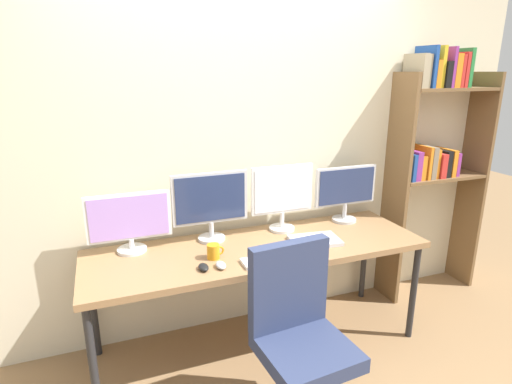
{
  "coord_description": "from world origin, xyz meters",
  "views": [
    {
      "loc": [
        -0.88,
        -1.68,
        1.82
      ],
      "look_at": [
        0.0,
        0.65,
        1.09
      ],
      "focal_mm": 28.87,
      "sensor_mm": 36.0,
      "label": 1
    }
  ],
  "objects_px": {
    "monitor_center_left": "(210,202)",
    "monitor_center_right": "(282,194)",
    "office_chair": "(300,356)",
    "mouse_left_side": "(203,267)",
    "desk": "(259,253)",
    "bookshelf": "(435,145)",
    "keyboard_main": "(273,259)",
    "mouse_right_side": "(221,265)",
    "monitor_far_right": "(346,190)",
    "laptop_closed": "(315,240)",
    "coffee_mug": "(214,251)",
    "monitor_far_left": "(129,221)"
  },
  "relations": [
    {
      "from": "monitor_center_left",
      "to": "monitor_far_right",
      "type": "height_order",
      "value": "monitor_center_left"
    },
    {
      "from": "keyboard_main",
      "to": "mouse_right_side",
      "type": "height_order",
      "value": "mouse_right_side"
    },
    {
      "from": "monitor_center_right",
      "to": "keyboard_main",
      "type": "bearing_deg",
      "value": -120.11
    },
    {
      "from": "bookshelf",
      "to": "keyboard_main",
      "type": "relative_size",
      "value": 5.38
    },
    {
      "from": "bookshelf",
      "to": "mouse_left_side",
      "type": "xyz_separation_m",
      "value": [
        -1.99,
        -0.43,
        -0.5
      ]
    },
    {
      "from": "office_chair",
      "to": "laptop_closed",
      "type": "height_order",
      "value": "office_chair"
    },
    {
      "from": "mouse_left_side",
      "to": "laptop_closed",
      "type": "bearing_deg",
      "value": 9.17
    },
    {
      "from": "monitor_far_right",
      "to": "keyboard_main",
      "type": "height_order",
      "value": "monitor_far_right"
    },
    {
      "from": "desk",
      "to": "mouse_left_side",
      "type": "height_order",
      "value": "mouse_left_side"
    },
    {
      "from": "monitor_center_left",
      "to": "monitor_center_right",
      "type": "bearing_deg",
      "value": -0.0
    },
    {
      "from": "office_chair",
      "to": "monitor_far_right",
      "type": "height_order",
      "value": "monitor_far_right"
    },
    {
      "from": "monitor_far_left",
      "to": "coffee_mug",
      "type": "height_order",
      "value": "monitor_far_left"
    },
    {
      "from": "desk",
      "to": "bookshelf",
      "type": "bearing_deg",
      "value": 8.3
    },
    {
      "from": "office_chair",
      "to": "monitor_far_left",
      "type": "height_order",
      "value": "monitor_far_left"
    },
    {
      "from": "bookshelf",
      "to": "monitor_far_right",
      "type": "height_order",
      "value": "bookshelf"
    },
    {
      "from": "bookshelf",
      "to": "coffee_mug",
      "type": "bearing_deg",
      "value": -170.97
    },
    {
      "from": "monitor_center_left",
      "to": "laptop_closed",
      "type": "xyz_separation_m",
      "value": [
        0.63,
        -0.28,
        -0.25
      ]
    },
    {
      "from": "keyboard_main",
      "to": "mouse_left_side",
      "type": "xyz_separation_m",
      "value": [
        -0.41,
        0.04,
        0.01
      ]
    },
    {
      "from": "monitor_far_left",
      "to": "monitor_center_left",
      "type": "height_order",
      "value": "monitor_center_left"
    },
    {
      "from": "bookshelf",
      "to": "monitor_center_right",
      "type": "distance_m",
      "value": 1.35
    },
    {
      "from": "office_chair",
      "to": "coffee_mug",
      "type": "bearing_deg",
      "value": 115.78
    },
    {
      "from": "coffee_mug",
      "to": "monitor_far_left",
      "type": "bearing_deg",
      "value": 147.89
    },
    {
      "from": "mouse_left_side",
      "to": "office_chair",
      "type": "bearing_deg",
      "value": -51.12
    },
    {
      "from": "keyboard_main",
      "to": "monitor_center_left",
      "type": "bearing_deg",
      "value": 120.11
    },
    {
      "from": "desk",
      "to": "monitor_center_right",
      "type": "relative_size",
      "value": 4.69
    },
    {
      "from": "bookshelf",
      "to": "monitor_far_left",
      "type": "relative_size",
      "value": 3.94
    },
    {
      "from": "office_chair",
      "to": "mouse_left_side",
      "type": "height_order",
      "value": "office_chair"
    },
    {
      "from": "mouse_left_side",
      "to": "laptop_closed",
      "type": "relative_size",
      "value": 0.3
    },
    {
      "from": "desk",
      "to": "laptop_closed",
      "type": "bearing_deg",
      "value": -10.56
    },
    {
      "from": "bookshelf",
      "to": "mouse_right_side",
      "type": "height_order",
      "value": "bookshelf"
    },
    {
      "from": "desk",
      "to": "mouse_right_side",
      "type": "bearing_deg",
      "value": -146.62
    },
    {
      "from": "keyboard_main",
      "to": "office_chair",
      "type": "bearing_deg",
      "value": -93.75
    },
    {
      "from": "monitor_center_left",
      "to": "monitor_far_right",
      "type": "distance_m",
      "value": 1.03
    },
    {
      "from": "bookshelf",
      "to": "coffee_mug",
      "type": "relative_size",
      "value": 18.88
    },
    {
      "from": "desk",
      "to": "keyboard_main",
      "type": "distance_m",
      "value": 0.24
    },
    {
      "from": "desk",
      "to": "coffee_mug",
      "type": "xyz_separation_m",
      "value": [
        -0.32,
        -0.07,
        0.1
      ]
    },
    {
      "from": "keyboard_main",
      "to": "desk",
      "type": "bearing_deg",
      "value": 90.0
    },
    {
      "from": "coffee_mug",
      "to": "mouse_right_side",
      "type": "bearing_deg",
      "value": -87.89
    },
    {
      "from": "monitor_center_left",
      "to": "monitor_center_right",
      "type": "height_order",
      "value": "monitor_center_right"
    },
    {
      "from": "bookshelf",
      "to": "office_chair",
      "type": "height_order",
      "value": "bookshelf"
    },
    {
      "from": "monitor_far_right",
      "to": "keyboard_main",
      "type": "bearing_deg",
      "value": -150.11
    },
    {
      "from": "monitor_far_left",
      "to": "monitor_center_right",
      "type": "height_order",
      "value": "monitor_center_right"
    },
    {
      "from": "office_chair",
      "to": "monitor_center_left",
      "type": "relative_size",
      "value": 1.97
    },
    {
      "from": "keyboard_main",
      "to": "coffee_mug",
      "type": "xyz_separation_m",
      "value": [
        -0.32,
        0.16,
        0.04
      ]
    },
    {
      "from": "desk",
      "to": "monitor_far_left",
      "type": "distance_m",
      "value": 0.84
    },
    {
      "from": "bookshelf",
      "to": "office_chair",
      "type": "distance_m",
      "value": 2.03
    },
    {
      "from": "monitor_center_right",
      "to": "monitor_far_right",
      "type": "height_order",
      "value": "monitor_center_right"
    },
    {
      "from": "monitor_center_left",
      "to": "coffee_mug",
      "type": "relative_size",
      "value": 4.73
    },
    {
      "from": "keyboard_main",
      "to": "mouse_right_side",
      "type": "bearing_deg",
      "value": 175.6
    },
    {
      "from": "desk",
      "to": "bookshelf",
      "type": "relative_size",
      "value": 1.09
    }
  ]
}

